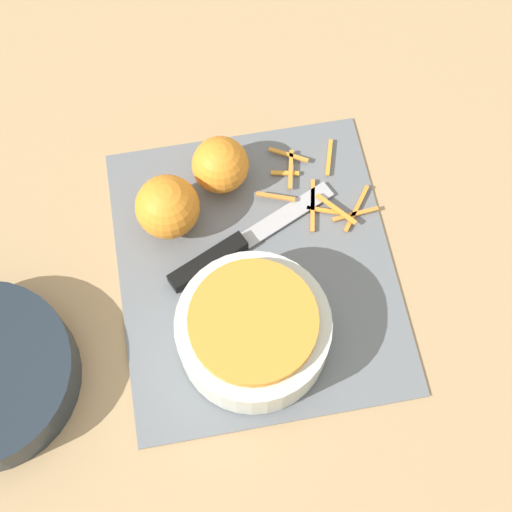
# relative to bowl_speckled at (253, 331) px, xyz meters

# --- Properties ---
(ground_plane) EXTENTS (4.00, 4.00, 0.00)m
(ground_plane) POSITION_rel_bowl_speckled_xyz_m (0.09, -0.02, -0.04)
(ground_plane) COLOR tan
(cutting_board) EXTENTS (0.37, 0.32, 0.01)m
(cutting_board) POSITION_rel_bowl_speckled_xyz_m (0.09, -0.02, -0.04)
(cutting_board) COLOR slate
(cutting_board) RESTS_ON ground_plane
(bowl_speckled) EXTENTS (0.17, 0.17, 0.08)m
(bowl_speckled) POSITION_rel_bowl_speckled_xyz_m (0.00, 0.00, 0.00)
(bowl_speckled) COLOR silver
(bowl_speckled) RESTS_ON cutting_board
(knife) EXTENTS (0.11, 0.22, 0.02)m
(knife) POSITION_rel_bowl_speckled_xyz_m (0.11, 0.01, -0.03)
(knife) COLOR black
(knife) RESTS_ON cutting_board
(orange_left) EXTENTS (0.07, 0.07, 0.07)m
(orange_left) POSITION_rel_bowl_speckled_xyz_m (0.21, 0.00, -0.00)
(orange_left) COLOR orange
(orange_left) RESTS_ON cutting_board
(orange_right) EXTENTS (0.08, 0.08, 0.08)m
(orange_right) POSITION_rel_bowl_speckled_xyz_m (0.17, 0.07, 0.00)
(orange_right) COLOR orange
(orange_right) RESTS_ON cutting_board
(peel_pile) EXTENTS (0.13, 0.14, 0.01)m
(peel_pile) POSITION_rel_bowl_speckled_xyz_m (0.17, -0.11, -0.03)
(peel_pile) COLOR gold
(peel_pile) RESTS_ON cutting_board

